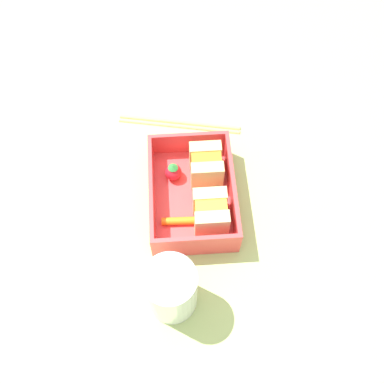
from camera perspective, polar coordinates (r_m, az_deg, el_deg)
ground_plane at (r=65.93cm, az=0.00°, el=-1.54°), size 120.00×120.00×2.00cm
bento_tray at (r=64.51cm, az=0.00°, el=-0.90°), size 17.49×12.34×1.20cm
bento_rim at (r=62.11cm, az=0.00°, el=0.28°), size 17.49×12.34×4.26cm
sandwich_left at (r=63.97cm, az=1.89°, el=3.60°), size 5.49×4.74×4.85cm
sandwich_center_left at (r=60.17cm, az=2.50°, el=-2.71°), size 5.49×4.74×4.85cm
strawberry_far_left at (r=64.60cm, az=-2.51°, el=2.72°), size 2.53×2.53×3.13cm
carrot_stick_far_left at (r=61.62cm, az=-1.81°, el=-3.89°), size 1.26×4.86×1.13cm
chopstick_pair at (r=72.63cm, az=-1.71°, el=9.15°), size 5.42×20.31×0.70cm
drinking_glass at (r=55.00cm, az=-2.80°, el=-12.88°), size 6.62×6.62×9.60cm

